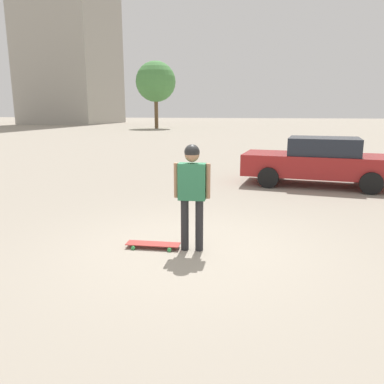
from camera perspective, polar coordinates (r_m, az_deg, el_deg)
The scene contains 5 objects.
ground_plane at distance 6.13m, azimuth 0.00°, elevation -8.79°, with size 220.00×220.00×0.00m, color gray.
person at distance 5.83m, azimuth 0.00°, elevation 0.91°, with size 0.57×0.24×1.70m.
skateboard at distance 6.22m, azimuth -5.96°, elevation -7.91°, with size 0.89×0.33×0.08m.
car_parked_near at distance 11.80m, azimuth 18.88°, elevation 4.48°, with size 4.58×2.32×1.43m.
tree_distant at distance 48.17m, azimuth -5.55°, elevation 16.38°, with size 4.91×4.91×8.16m.
Camera 1 is at (-1.12, 5.60, 2.20)m, focal length 35.00 mm.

